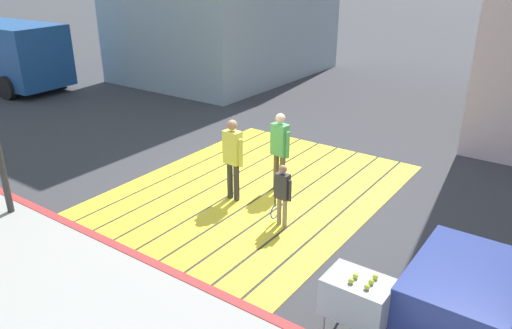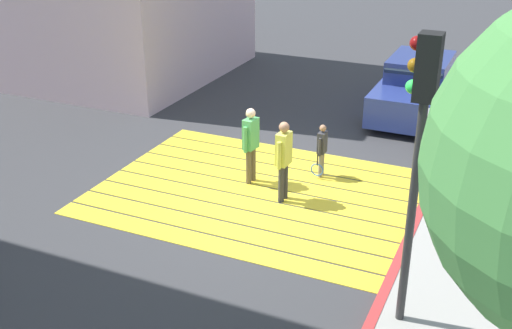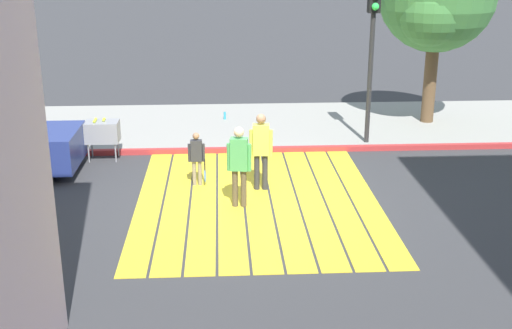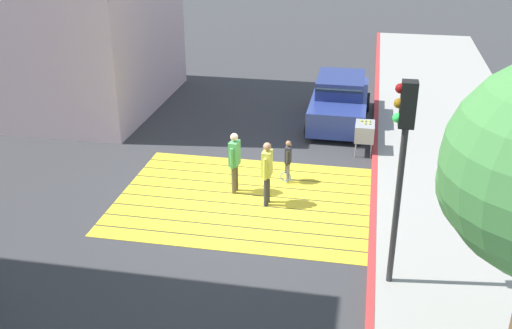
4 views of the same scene
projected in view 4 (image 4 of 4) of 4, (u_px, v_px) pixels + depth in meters
ground_plane at (244, 200)px, 15.50m from camera, size 120.00×120.00×0.00m
crosswalk_stripes at (244, 199)px, 15.49m from camera, size 6.40×4.90×0.01m
sidewalk_west at (473, 218)px, 14.52m from camera, size 4.80×40.00×0.12m
curb_painted at (373, 209)px, 14.91m from camera, size 0.16×40.00×0.13m
car_parked_near_curb at (340, 101)px, 20.34m from camera, size 1.99×4.30×1.57m
traffic_light_corner at (402, 146)px, 10.91m from camera, size 0.39×0.28×4.24m
tennis_ball_cart at (365, 132)px, 17.91m from camera, size 0.56×0.80×1.02m
water_bottle at (491, 202)px, 14.90m from camera, size 0.07×0.07×0.22m
pedestrian_adult_lead at (235, 158)px, 15.48m from camera, size 0.26×0.48×1.65m
pedestrian_adult_trailing at (267, 169)px, 14.89m from camera, size 0.24×0.49×1.67m
pedestrian_child_with_racket at (288, 159)px, 16.17m from camera, size 0.28×0.37×1.19m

